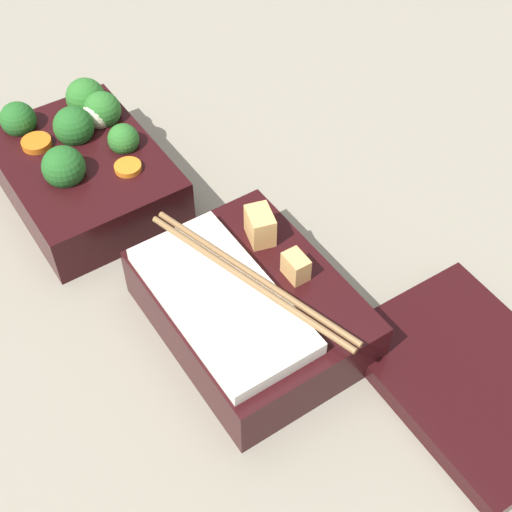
{
  "coord_description": "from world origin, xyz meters",
  "views": [
    {
      "loc": [
        0.39,
        -0.16,
        0.48
      ],
      "look_at": [
        0.08,
        0.05,
        0.05
      ],
      "focal_mm": 50.0,
      "sensor_mm": 36.0,
      "label": 1
    }
  ],
  "objects": [
    {
      "name": "ground_plane",
      "position": [
        0.0,
        0.0,
        0.0
      ],
      "size": [
        3.0,
        3.0,
        0.0
      ],
      "primitive_type": "plane",
      "color": "gray"
    },
    {
      "name": "bento_tray_rice",
      "position": [
        0.1,
        0.02,
        0.03
      ],
      "size": [
        0.2,
        0.13,
        0.08
      ],
      "color": "black",
      "rests_on": "ground_plane"
    },
    {
      "name": "bento_tray_vegetable",
      "position": [
        -0.12,
        -0.02,
        0.03
      ],
      "size": [
        0.18,
        0.13,
        0.08
      ],
      "color": "black",
      "rests_on": "ground_plane"
    },
    {
      "name": "bento_lid",
      "position": [
        0.24,
        0.14,
        0.01
      ],
      "size": [
        0.18,
        0.14,
        0.02
      ],
      "primitive_type": "cube",
      "rotation": [
        0.0,
        0.0,
        -0.02
      ],
      "color": "black",
      "rests_on": "ground_plane"
    }
  ]
}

